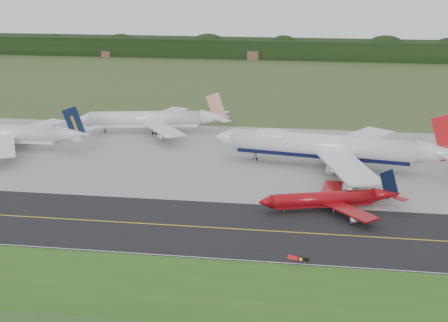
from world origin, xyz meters
The scene contains 15 objects.
ground centered at (0.00, 0.00, 0.00)m, with size 600.00×600.00×0.00m, color #455427.
grass_verge centered at (0.00, -35.00, 0.01)m, with size 400.00×30.00×0.01m, color #275819.
taxiway centered at (0.00, -4.00, 0.01)m, with size 400.00×32.00×0.02m, color black.
apron centered at (0.00, 51.00, 0.01)m, with size 400.00×78.00×0.01m, color gray.
taxiway_centreline centered at (0.00, -4.00, 0.03)m, with size 400.00×0.40×0.00m, color gold.
taxiway_edge_line centered at (0.00, -19.50, 0.03)m, with size 400.00×0.25×0.00m, color silver.
horizon_treeline centered at (0.00, 273.76, 5.47)m, with size 700.00×25.00×12.00m.
jet_ba_747 centered at (19.88, 45.34, 6.36)m, with size 74.29×60.93×18.70m.
jet_red_737 centered at (19.44, 11.43, 2.68)m, with size 35.16×27.98×9.68m.
jet_navy_gold centered at (-84.66, 50.43, 4.83)m, with size 56.87×49.61×14.69m.
jet_star_tail centered at (-42.12, 77.65, 4.79)m, with size 54.32×44.89×14.36m.
taxiway_sign centered at (12.42, -19.18, 1.03)m, with size 4.31×1.14×1.46m.
edge_marker_left centered at (-25.40, -20.50, 0.25)m, with size 0.16×0.16×0.50m, color yellow.
edge_marker_center centered at (7.26, -20.50, 0.25)m, with size 0.16×0.16×0.50m, color yellow.
edge_marker_right centered at (32.71, -20.50, 0.25)m, with size 0.16×0.16×0.50m, color yellow.
Camera 1 is at (14.09, -133.76, 57.17)m, focal length 50.00 mm.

